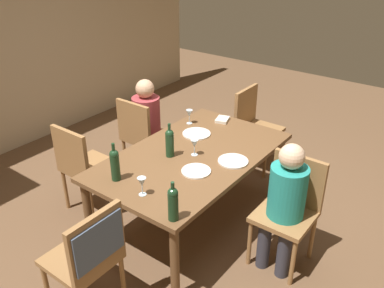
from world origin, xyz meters
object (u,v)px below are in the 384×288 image
at_px(wine_glass_near_right, 142,183).
at_px(dinner_plate_host, 197,134).
at_px(wine_bottle_tall_green, 173,203).
at_px(dinner_plate_guest_right, 196,171).
at_px(wine_glass_centre, 189,114).
at_px(chair_far_left, 82,163).
at_px(wine_bottle_dark_red, 170,142).
at_px(chair_left_end, 91,251).
at_px(person_man_bearded, 285,199).
at_px(dinner_plate_guest_left, 233,161).
at_px(dining_table, 192,161).
at_px(person_woman_host, 148,120).
at_px(chair_right_end, 253,123).
at_px(wine_bottle_short_olive, 115,164).
at_px(chair_near, 290,204).
at_px(chair_far_right, 142,133).
at_px(wine_glass_near_left, 194,144).

relative_size(wine_glass_near_right, dinner_plate_host, 0.54).
relative_size(wine_bottle_tall_green, dinner_plate_guest_right, 1.23).
bearing_deg(wine_glass_centre, chair_far_left, 152.92).
height_order(wine_bottle_tall_green, wine_bottle_dark_red, wine_bottle_dark_red).
xyz_separation_m(chair_left_end, dinner_plate_host, (1.63, 0.33, 0.13)).
bearing_deg(person_man_bearded, chair_far_left, 14.28).
bearing_deg(dinner_plate_guest_left, wine_glass_near_right, 161.14).
bearing_deg(dining_table, person_woman_host, 64.81).
bearing_deg(chair_right_end, wine_bottle_dark_red, -1.91).
distance_m(wine_bottle_tall_green, wine_bottle_short_olive, 0.69).
bearing_deg(wine_bottle_dark_red, person_man_bearded, -83.68).
xyz_separation_m(chair_far_left, dinner_plate_guest_right, (0.27, -1.13, 0.20)).
relative_size(chair_near, wine_bottle_tall_green, 3.06).
height_order(chair_far_right, chair_far_left, same).
bearing_deg(wine_bottle_dark_red, wine_bottle_tall_green, -138.89).
distance_m(wine_glass_near_left, wine_glass_centre, 0.67).
xyz_separation_m(wine_bottle_dark_red, dinner_plate_guest_left, (0.24, -0.50, -0.13)).
height_order(chair_near, dinner_plate_guest_left, chair_near).
height_order(wine_bottle_dark_red, dinner_plate_host, wine_bottle_dark_red).
height_order(person_man_bearded, wine_bottle_tall_green, person_man_bearded).
bearing_deg(wine_glass_centre, wine_bottle_tall_green, -146.76).
distance_m(dinner_plate_host, dinner_plate_guest_right, 0.70).
bearing_deg(chair_far_left, dining_table, 28.24).
height_order(wine_glass_near_left, dinner_plate_guest_left, wine_glass_near_left).
bearing_deg(dinner_plate_guest_right, wine_bottle_tall_green, -157.68).
relative_size(dining_table, dinner_plate_host, 6.62).
relative_size(dining_table, dinner_plate_guest_left, 6.92).
relative_size(dining_table, wine_bottle_short_olive, 5.60).
bearing_deg(chair_near, person_man_bearded, 90.00).
bearing_deg(chair_far_left, chair_right_end, 64.90).
xyz_separation_m(wine_bottle_tall_green, wine_glass_centre, (1.32, 0.86, -0.03)).
xyz_separation_m(wine_glass_centre, dinner_plate_guest_right, (-0.72, -0.62, -0.10)).
bearing_deg(wine_bottle_dark_red, dinner_plate_host, 7.88).
bearing_deg(chair_far_left, wine_bottle_dark_red, 24.12).
distance_m(chair_near, wine_bottle_dark_red, 1.13).
bearing_deg(wine_glass_near_left, chair_far_right, 71.37).
relative_size(dinner_plate_host, dinner_plate_guest_right, 1.12).
distance_m(chair_far_left, wine_bottle_short_olive, 0.79).
bearing_deg(chair_left_end, wine_bottle_tall_green, -35.05).
xyz_separation_m(dining_table, wine_bottle_dark_red, (-0.14, 0.13, 0.21)).
bearing_deg(chair_near, wine_bottle_tall_green, 62.61).
xyz_separation_m(chair_far_right, chair_near, (-0.23, -1.84, 0.00)).
bearing_deg(chair_near, wine_glass_near_left, 5.51).
bearing_deg(person_man_bearded, dinner_plate_host, -18.14).
height_order(dinner_plate_guest_left, dinner_plate_guest_right, same).
xyz_separation_m(chair_far_left, dinner_plate_guest_left, (0.60, -1.29, 0.20)).
relative_size(chair_far_right, person_man_bearded, 0.83).
bearing_deg(wine_glass_centre, wine_bottle_dark_red, -156.80).
bearing_deg(wine_glass_near_left, wine_bottle_short_olive, 159.72).
xyz_separation_m(chair_far_right, wine_glass_near_left, (-0.32, -0.95, 0.29)).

